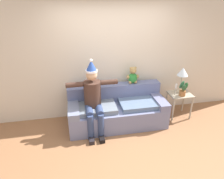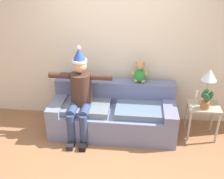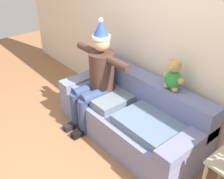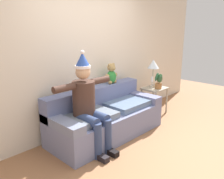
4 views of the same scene
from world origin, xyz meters
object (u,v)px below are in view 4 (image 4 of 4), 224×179
potted_plant (159,81)px  couch (105,117)px  teddy_bear (111,74)px  person_seated (88,101)px  side_table (155,92)px  candle_tall (152,81)px  table_lamp (153,65)px

potted_plant → couch: bearing=175.8°
couch → potted_plant: size_ratio=5.76×
couch → teddy_bear: bearing=31.8°
couch → teddy_bear: teddy_bear is taller
couch → person_seated: person_seated is taller
side_table → potted_plant: 0.28m
teddy_bear → side_table: teddy_bear is taller
potted_plant → candle_tall: 0.15m
teddy_bear → potted_plant: bearing=-19.2°
teddy_bear → side_table: 1.19m
side_table → candle_tall: size_ratio=2.21×
potted_plant → candle_tall: bearing=152.2°
teddy_bear → table_lamp: teddy_bear is taller
teddy_bear → side_table: bearing=-14.6°
side_table → potted_plant: potted_plant is taller
potted_plant → candle_tall: size_ratio=1.37×
person_seated → teddy_bear: (0.93, 0.42, 0.22)m
potted_plant → candle_tall: potted_plant is taller
person_seated → table_lamp: person_seated is taller
table_lamp → person_seated: bearing=-173.5°
side_table → table_lamp: bearing=71.0°
side_table → teddy_bear: bearing=165.4°
person_seated → candle_tall: 1.84m
side_table → table_lamp: (0.03, 0.08, 0.57)m
teddy_bear → potted_plant: 1.13m
couch → potted_plant: 1.51m
teddy_bear → table_lamp: 1.09m
candle_tall → table_lamp: bearing=31.7°
table_lamp → candle_tall: size_ratio=2.25×
teddy_bear → person_seated: bearing=-155.8°
teddy_bear → candle_tall: 0.98m
couch → person_seated: (-0.52, -0.16, 0.44)m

